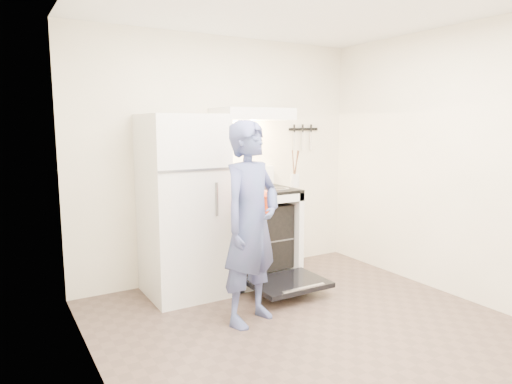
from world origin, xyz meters
TOP-DOWN VIEW (x-y plane):
  - floor at (0.00, 0.00)m, footprint 3.60×3.60m
  - back_wall at (0.00, 1.80)m, footprint 3.20×0.02m
  - refrigerator at (-0.58, 1.45)m, footprint 0.70×0.70m
  - stove_body at (0.23, 1.48)m, footprint 0.76×0.65m
  - cooktop at (0.23, 1.48)m, footprint 0.76×0.65m
  - backsplash at (0.23, 1.76)m, footprint 0.76×0.07m
  - oven_door at (0.23, 0.88)m, footprint 0.70×0.54m
  - oven_rack at (0.23, 1.48)m, footprint 0.60×0.52m
  - range_hood at (0.23, 1.55)m, footprint 0.76×0.50m
  - knife_strip at (1.05, 1.79)m, footprint 0.40×0.02m
  - pizza_stone at (0.23, 1.54)m, footprint 0.30×0.30m
  - tea_kettle at (-0.07, 1.69)m, footprint 0.23×0.19m
  - utensil_jar at (0.53, 1.22)m, footprint 0.11×0.11m
  - person at (-0.34, 0.58)m, footprint 0.70×0.58m
  - dutch_oven at (-0.09, 0.92)m, footprint 0.38×0.31m

SIDE VIEW (x-z plane):
  - floor at x=0.00m, z-range 0.00..0.00m
  - oven_door at x=0.23m, z-range 0.10..0.15m
  - oven_rack at x=0.23m, z-range 0.43..0.45m
  - pizza_stone at x=0.23m, z-range 0.45..0.46m
  - stove_body at x=0.23m, z-range 0.00..0.92m
  - person at x=-0.34m, z-range 0.00..1.64m
  - refrigerator at x=-0.58m, z-range 0.00..1.70m
  - dutch_oven at x=-0.09m, z-range 0.79..1.04m
  - cooktop at x=0.23m, z-range 0.92..0.95m
  - utensil_jar at x=0.53m, z-range 0.98..1.11m
  - backsplash at x=0.23m, z-range 0.95..1.15m
  - tea_kettle at x=-0.07m, z-range 0.95..1.23m
  - back_wall at x=0.00m, z-range 0.00..2.50m
  - knife_strip at x=1.05m, z-range 1.54..1.56m
  - range_hood at x=0.23m, z-range 1.65..1.77m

